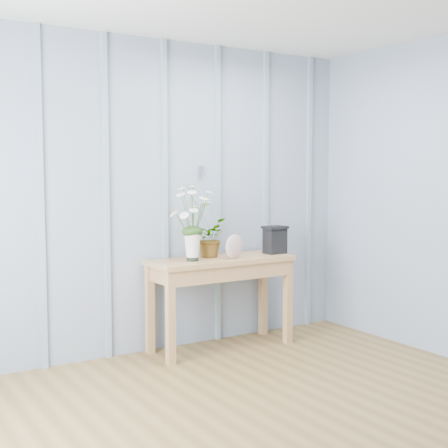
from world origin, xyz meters
TOP-DOWN VIEW (x-y plane):
  - room_shell at (0.00, 0.92)m, footprint 4.00×4.50m
  - sideboard at (0.63, 1.99)m, footprint 1.20×0.45m
  - daisy_vase at (0.35, 1.96)m, footprint 0.43×0.32m
  - spider_plant at (0.58, 2.09)m, footprint 0.38×0.38m
  - felt_disc_vessel at (0.70, 1.89)m, footprint 0.20×0.10m
  - carved_box at (1.16, 1.97)m, footprint 0.20×0.16m

SIDE VIEW (x-z plane):
  - sideboard at x=0.63m, z-range 0.26..1.01m
  - felt_disc_vessel at x=0.70m, z-range 0.75..0.95m
  - carved_box at x=1.16m, z-range 0.75..0.99m
  - spider_plant at x=0.58m, z-range 0.75..1.07m
  - daisy_vase at x=0.35m, z-range 0.83..1.43m
  - room_shell at x=0.00m, z-range 0.74..3.24m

